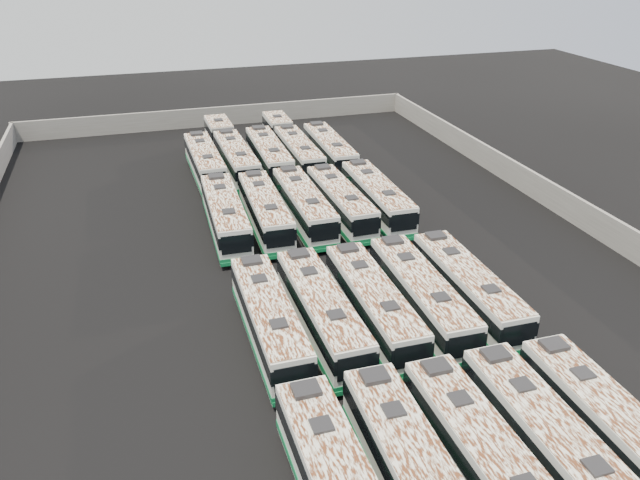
{
  "coord_description": "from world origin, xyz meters",
  "views": [
    {
      "loc": [
        -9.74,
        -35.81,
        20.7
      ],
      "look_at": [
        1.43,
        0.79,
        1.6
      ],
      "focal_mm": 35.0,
      "sensor_mm": 36.0,
      "label": 1
    }
  ],
  "objects_px": {
    "bus_midfront_right": "(421,296)",
    "bus_back_center": "(269,156)",
    "bus_front_far_right": "(613,432)",
    "bus_back_far_left": "(205,162)",
    "bus_front_left": "(415,478)",
    "bus_back_far_right": "(329,151)",
    "bus_midfront_far_left": "(269,320)",
    "bus_front_right": "(551,447)",
    "bus_midfront_center": "(373,304)",
    "bus_midback_far_right": "(377,198)",
    "bus_midfront_left": "(322,312)",
    "bus_midback_left": "(265,211)",
    "bus_back_left": "(230,150)",
    "bus_midfront_far_right": "(468,288)",
    "bus_back_right": "(291,145)",
    "bus_midback_far_left": "(225,215)",
    "bus_midback_center": "(304,206)",
    "bus_front_center": "(487,463)",
    "bus_midback_right": "(341,202)"
  },
  "relations": [
    {
      "from": "bus_midback_left",
      "to": "bus_back_left",
      "type": "relative_size",
      "value": 0.64
    },
    {
      "from": "bus_midback_right",
      "to": "bus_back_left",
      "type": "relative_size",
      "value": 0.63
    },
    {
      "from": "bus_back_far_left",
      "to": "bus_midfront_far_left",
      "type": "bearing_deg",
      "value": -91.11
    },
    {
      "from": "bus_midfront_far_left",
      "to": "bus_midback_far_right",
      "type": "relative_size",
      "value": 0.98
    },
    {
      "from": "bus_front_right",
      "to": "bus_back_far_right",
      "type": "bearing_deg",
      "value": 85.58
    },
    {
      "from": "bus_midfront_center",
      "to": "bus_back_far_left",
      "type": "xyz_separation_m",
      "value": [
        -5.97,
        27.02,
        0.02
      ]
    },
    {
      "from": "bus_front_center",
      "to": "bus_back_far_right",
      "type": "bearing_deg",
      "value": 80.62
    },
    {
      "from": "bus_midfront_far_right",
      "to": "bus_back_right",
      "type": "relative_size",
      "value": 0.64
    },
    {
      "from": "bus_midfront_far_left",
      "to": "bus_back_center",
      "type": "xyz_separation_m",
      "value": [
        6.07,
        26.83,
        0.06
      ]
    },
    {
      "from": "bus_midback_left",
      "to": "bus_back_center",
      "type": "bearing_deg",
      "value": 77.34
    },
    {
      "from": "bus_front_right",
      "to": "bus_back_left",
      "type": "bearing_deg",
      "value": 98.2
    },
    {
      "from": "bus_midback_far_left",
      "to": "bus_back_right",
      "type": "relative_size",
      "value": 0.67
    },
    {
      "from": "bus_front_right",
      "to": "bus_midback_center",
      "type": "bearing_deg",
      "value": 96.22
    },
    {
      "from": "bus_front_center",
      "to": "bus_midfront_far_right",
      "type": "relative_size",
      "value": 1.02
    },
    {
      "from": "bus_front_right",
      "to": "bus_back_center",
      "type": "bearing_deg",
      "value": 94.25
    },
    {
      "from": "bus_midback_left",
      "to": "bus_midback_far_right",
      "type": "relative_size",
      "value": 0.99
    },
    {
      "from": "bus_midfront_far_right",
      "to": "bus_back_left",
      "type": "relative_size",
      "value": 0.63
    },
    {
      "from": "bus_midback_center",
      "to": "bus_back_left",
      "type": "distance_m",
      "value": 15.44
    },
    {
      "from": "bus_back_center",
      "to": "bus_back_far_right",
      "type": "relative_size",
      "value": 1.02
    },
    {
      "from": "bus_midback_far_left",
      "to": "bus_midback_center",
      "type": "height_order",
      "value": "bus_midback_far_left"
    },
    {
      "from": "bus_front_far_right",
      "to": "bus_midfront_center",
      "type": "xyz_separation_m",
      "value": [
        -6.1,
        12.4,
        0.0
      ]
    },
    {
      "from": "bus_front_left",
      "to": "bus_midback_left",
      "type": "relative_size",
      "value": 1.01
    },
    {
      "from": "bus_front_far_right",
      "to": "bus_back_far_left",
      "type": "relative_size",
      "value": 0.98
    },
    {
      "from": "bus_midfront_far_right",
      "to": "bus_midfront_left",
      "type": "bearing_deg",
      "value": -179.78
    },
    {
      "from": "bus_front_left",
      "to": "bus_midfront_center",
      "type": "distance_m",
      "value": 12.62
    },
    {
      "from": "bus_back_far_right",
      "to": "bus_midback_right",
      "type": "bearing_deg",
      "value": -102.64
    },
    {
      "from": "bus_back_left",
      "to": "bus_midfront_left",
      "type": "bearing_deg",
      "value": -91.09
    },
    {
      "from": "bus_front_left",
      "to": "bus_front_center",
      "type": "height_order",
      "value": "bus_front_left"
    },
    {
      "from": "bus_midfront_center",
      "to": "bus_midback_far_left",
      "type": "height_order",
      "value": "bus_midback_far_left"
    },
    {
      "from": "bus_midfront_far_left",
      "to": "bus_front_right",
      "type": "bearing_deg",
      "value": -54.14
    },
    {
      "from": "bus_midback_left",
      "to": "bus_back_right",
      "type": "xyz_separation_m",
      "value": [
        6.02,
        15.26,
        -0.02
      ]
    },
    {
      "from": "bus_midback_far_left",
      "to": "bus_midfront_far_left",
      "type": "bearing_deg",
      "value": -88.37
    },
    {
      "from": "bus_front_center",
      "to": "bus_front_far_right",
      "type": "distance_m",
      "value": 6.07
    },
    {
      "from": "bus_front_left",
      "to": "bus_midfront_center",
      "type": "bearing_deg",
      "value": 76.97
    },
    {
      "from": "bus_midback_center",
      "to": "bus_front_right",
      "type": "bearing_deg",
      "value": -83.62
    },
    {
      "from": "bus_front_right",
      "to": "bus_back_right",
      "type": "distance_m",
      "value": 42.28
    },
    {
      "from": "bus_midfront_center",
      "to": "bus_midback_far_right",
      "type": "relative_size",
      "value": 0.98
    },
    {
      "from": "bus_midfront_left",
      "to": "bus_back_far_left",
      "type": "distance_m",
      "value": 27.15
    },
    {
      "from": "bus_midfront_right",
      "to": "bus_midback_far_right",
      "type": "relative_size",
      "value": 1.0
    },
    {
      "from": "bus_midfront_right",
      "to": "bus_back_center",
      "type": "height_order",
      "value": "bus_back_center"
    },
    {
      "from": "bus_front_left",
      "to": "bus_back_far_right",
      "type": "height_order",
      "value": "bus_front_left"
    },
    {
      "from": "bus_midfront_left",
      "to": "bus_midfront_right",
      "type": "relative_size",
      "value": 1.0
    },
    {
      "from": "bus_midfront_right",
      "to": "bus_back_left",
      "type": "xyz_separation_m",
      "value": [
        -6.11,
        29.85,
        0.0
      ]
    },
    {
      "from": "bus_midfront_left",
      "to": "bus_midfront_right",
      "type": "bearing_deg",
      "value": -1.12
    },
    {
      "from": "bus_midfront_center",
      "to": "bus_back_center",
      "type": "distance_m",
      "value": 26.94
    },
    {
      "from": "bus_midback_far_left",
      "to": "bus_midback_left",
      "type": "height_order",
      "value": "bus_midback_far_left"
    },
    {
      "from": "bus_midback_left",
      "to": "bus_back_far_left",
      "type": "distance_m",
      "value": 12.74
    },
    {
      "from": "bus_front_right",
      "to": "bus_midfront_far_right",
      "type": "relative_size",
      "value": 1.02
    },
    {
      "from": "bus_midfront_right",
      "to": "bus_midback_far_right",
      "type": "xyz_separation_m",
      "value": [
        3.04,
        14.6,
        -0.0
      ]
    },
    {
      "from": "bus_midfront_center",
      "to": "bus_back_center",
      "type": "height_order",
      "value": "bus_back_center"
    }
  ]
}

